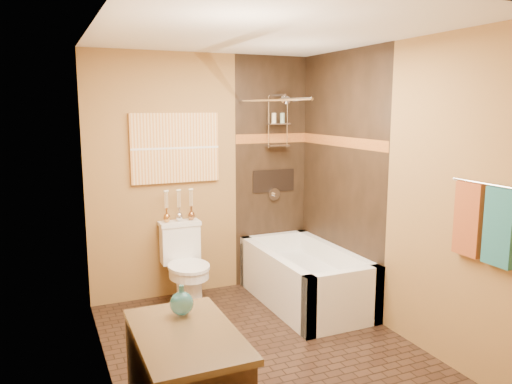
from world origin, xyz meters
TOP-DOWN VIEW (x-y plane):
  - floor at (0.00, 0.00)m, footprint 3.00×3.00m
  - wall_left at (-1.20, 0.00)m, footprint 0.02×3.00m
  - wall_right at (1.20, 0.00)m, footprint 0.02×3.00m
  - wall_back at (0.00, 1.50)m, footprint 2.40×0.02m
  - wall_front at (0.00, -1.50)m, footprint 2.40×0.02m
  - ceiling at (0.00, 0.00)m, footprint 3.00×3.00m
  - alcove_tile_back at (0.78, 1.49)m, footprint 0.85×0.01m
  - alcove_tile_right at (1.19, 0.75)m, footprint 0.01×1.50m
  - mosaic_band_back at (0.78, 1.48)m, footprint 0.85×0.01m
  - mosaic_band_right at (1.18, 0.75)m, footprint 0.01×1.50m
  - alcove_niche at (0.80, 1.48)m, footprint 0.50×0.01m
  - shower_fixtures at (0.80, 1.38)m, footprint 0.24×0.33m
  - curtain_rod at (0.40, 0.75)m, footprint 0.03×1.55m
  - towel_bar at (1.15, -1.05)m, footprint 0.02×0.55m
  - towel_teal at (1.16, -1.18)m, footprint 0.05×0.22m
  - towel_rust at (1.16, -0.92)m, footprint 0.05×0.22m
  - sunset_painting at (-0.31, 1.48)m, footprint 0.90×0.04m
  - vanity_mirror at (-1.19, -1.00)m, footprint 0.01×1.00m
  - bathtub at (0.80, 0.75)m, footprint 0.80×1.50m
  - toilet at (-0.31, 1.21)m, footprint 0.41×0.61m
  - teal_bottle at (-0.87, -0.77)m, footprint 0.18×0.18m
  - bud_vases at (-0.31, 1.39)m, footprint 0.32×0.07m

SIDE VIEW (x-z plane):
  - floor at x=0.00m, z-range 0.00..0.00m
  - bathtub at x=0.80m, z-range -0.05..0.50m
  - toilet at x=-0.31m, z-range 0.00..0.82m
  - teal_bottle at x=-0.87m, z-range 0.75..0.97m
  - bud_vases at x=-0.31m, z-range 0.83..1.15m
  - alcove_niche at x=0.80m, z-range 1.02..1.27m
  - towel_teal at x=1.16m, z-range 0.92..1.44m
  - towel_rust at x=1.16m, z-range 0.92..1.44m
  - wall_left at x=-1.20m, z-range 0.00..2.50m
  - wall_right at x=1.20m, z-range 0.00..2.50m
  - wall_back at x=0.00m, z-range 0.00..2.50m
  - wall_front at x=0.00m, z-range 0.00..2.50m
  - alcove_tile_back at x=0.78m, z-range 0.00..2.50m
  - alcove_tile_right at x=1.19m, z-range 0.00..2.50m
  - towel_bar at x=1.15m, z-range 1.44..1.46m
  - vanity_mirror at x=-1.19m, z-range 1.05..1.95m
  - sunset_painting at x=-0.31m, z-range 1.20..1.90m
  - mosaic_band_back at x=0.78m, z-range 1.57..1.67m
  - mosaic_band_right at x=1.18m, z-range 1.57..1.67m
  - shower_fixtures at x=0.80m, z-range 1.08..2.25m
  - curtain_rod at x=0.40m, z-range 2.01..2.03m
  - ceiling at x=0.00m, z-range 2.50..2.50m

